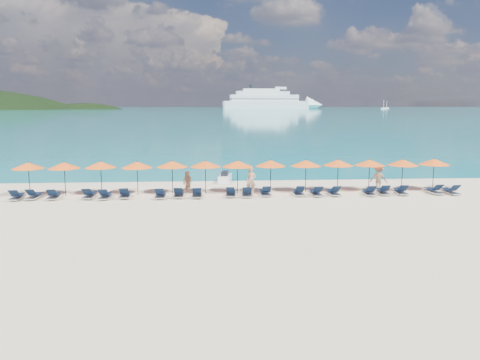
{
  "coord_description": "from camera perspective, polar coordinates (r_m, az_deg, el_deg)",
  "views": [
    {
      "loc": [
        -2.06,
        -26.24,
        5.96
      ],
      "look_at": [
        0.0,
        3.0,
        1.2
      ],
      "focal_mm": 35.0,
      "sensor_mm": 36.0,
      "label": 1
    }
  ],
  "objects": [
    {
      "name": "jetski",
      "position": [
        36.16,
        -1.85,
        0.27
      ],
      "size": [
        1.19,
        2.38,
        0.81
      ],
      "rotation": [
        0.0,
        0.0,
        -0.15
      ],
      "color": "white",
      "rests_on": "ground"
    },
    {
      "name": "umbrella_3",
      "position": [
        31.54,
        -12.45,
        1.82
      ],
      "size": [
        2.1,
        2.1,
        2.28
      ],
      "color": "black",
      "rests_on": "ground"
    },
    {
      "name": "umbrella_7",
      "position": [
        31.68,
        3.77,
        2.05
      ],
      "size": [
        2.1,
        2.1,
        2.28
      ],
      "color": "black",
      "rests_on": "ground"
    },
    {
      "name": "umbrella_2",
      "position": [
        32.22,
        -16.63,
        1.81
      ],
      "size": [
        2.1,
        2.1,
        2.28
      ],
      "color": "black",
      "rests_on": "ground"
    },
    {
      "name": "lounger_16",
      "position": [
        32.58,
        16.99,
        -1.3
      ],
      "size": [
        0.74,
        1.74,
        0.66
      ],
      "rotation": [
        0.0,
        0.0,
        -0.07
      ],
      "color": "silver",
      "rests_on": "ground"
    },
    {
      "name": "lounger_11",
      "position": [
        30.82,
        3.08,
        -1.49
      ],
      "size": [
        0.68,
        1.72,
        0.66
      ],
      "rotation": [
        0.0,
        0.0,
        0.04
      ],
      "color": "silver",
      "rests_on": "ground"
    },
    {
      "name": "umbrella_12",
      "position": [
        35.12,
        22.6,
        2.07
      ],
      "size": [
        2.1,
        2.1,
        2.28
      ],
      "color": "black",
      "rests_on": "ground"
    },
    {
      "name": "lounger_18",
      "position": [
        34.05,
        22.51,
        -1.17
      ],
      "size": [
        0.74,
        1.74,
        0.66
      ],
      "rotation": [
        0.0,
        0.0,
        0.07
      ],
      "color": "silver",
      "rests_on": "ground"
    },
    {
      "name": "umbrella_6",
      "position": [
        31.3,
        -0.3,
        1.99
      ],
      "size": [
        2.1,
        2.1,
        2.28
      ],
      "color": "black",
      "rests_on": "ground"
    },
    {
      "name": "lounger_2",
      "position": [
        31.97,
        -21.75,
        -1.76
      ],
      "size": [
        0.77,
        1.75,
        0.66
      ],
      "rotation": [
        0.0,
        0.0,
        0.09
      ],
      "color": "silver",
      "rests_on": "ground"
    },
    {
      "name": "umbrella_9",
      "position": [
        32.64,
        11.88,
        2.09
      ],
      "size": [
        2.1,
        2.1,
        2.28
      ],
      "color": "black",
      "rests_on": "ground"
    },
    {
      "name": "umbrella_1",
      "position": [
        32.58,
        -20.66,
        1.68
      ],
      "size": [
        2.1,
        2.1,
        2.28
      ],
      "color": "black",
      "rests_on": "ground"
    },
    {
      "name": "lounger_4",
      "position": [
        30.93,
        -16.1,
        -1.81
      ],
      "size": [
        0.63,
        1.7,
        0.66
      ],
      "rotation": [
        0.0,
        0.0,
        -0.01
      ],
      "color": "silver",
      "rests_on": "ground"
    },
    {
      "name": "lounger_19",
      "position": [
        34.32,
        24.26,
        -1.2
      ],
      "size": [
        0.69,
        1.73,
        0.66
      ],
      "rotation": [
        0.0,
        0.0,
        0.04
      ],
      "color": "silver",
      "rests_on": "ground"
    },
    {
      "name": "lounger_5",
      "position": [
        30.97,
        -13.85,
        -1.7
      ],
      "size": [
        0.75,
        1.74,
        0.66
      ],
      "rotation": [
        0.0,
        0.0,
        0.08
      ],
      "color": "silver",
      "rests_on": "ground"
    },
    {
      "name": "umbrella_11",
      "position": [
        33.96,
        19.24,
        2.04
      ],
      "size": [
        2.1,
        2.1,
        2.28
      ],
      "color": "black",
      "rests_on": "ground"
    },
    {
      "name": "lounger_14",
      "position": [
        31.48,
        11.28,
        -1.44
      ],
      "size": [
        0.71,
        1.73,
        0.66
      ],
      "rotation": [
        0.0,
        0.0,
        0.05
      ],
      "color": "silver",
      "rests_on": "ground"
    },
    {
      "name": "sea",
      "position": [
        686.27,
        -3.91,
        8.7
      ],
      "size": [
        1600.0,
        1300.0,
        0.01
      ],
      "primitive_type": "cube",
      "color": "#1FA9B2",
      "rests_on": "ground"
    },
    {
      "name": "lounger_0",
      "position": [
        32.65,
        -25.53,
        -1.79
      ],
      "size": [
        0.74,
        1.74,
        0.66
      ],
      "rotation": [
        0.0,
        0.0,
        0.07
      ],
      "color": "silver",
      "rests_on": "ground"
    },
    {
      "name": "headland_small",
      "position": [
        606.01,
        -18.22,
        4.88
      ],
      "size": [
        162.0,
        126.0,
        85.5
      ],
      "color": "black",
      "rests_on": "ground"
    },
    {
      "name": "lounger_9",
      "position": [
        30.51,
        -1.13,
        -1.59
      ],
      "size": [
        0.78,
        1.75,
        0.66
      ],
      "rotation": [
        0.0,
        0.0,
        -0.09
      ],
      "color": "silver",
      "rests_on": "ground"
    },
    {
      "name": "lounger_13",
      "position": [
        31.12,
        9.22,
        -1.5
      ],
      "size": [
        0.67,
        1.72,
        0.66
      ],
      "rotation": [
        0.0,
        0.0,
        0.03
      ],
      "color": "silver",
      "rests_on": "ground"
    },
    {
      "name": "lounger_15",
      "position": [
        32.04,
        15.44,
        -1.41
      ],
      "size": [
        0.76,
        1.74,
        0.66
      ],
      "rotation": [
        0.0,
        0.0,
        -0.08
      ],
      "color": "silver",
      "rests_on": "ground"
    },
    {
      "name": "sailboat_far",
      "position": [
        665.82,
        17.43,
        8.38
      ],
      "size": [
        5.64,
        1.88,
        10.34
      ],
      "color": "white",
      "rests_on": "ground"
    },
    {
      "name": "beachgoer_a",
      "position": [
        31.14,
        1.35,
        -0.1
      ],
      "size": [
        0.69,
        0.48,
        1.84
      ],
      "primitive_type": "imported",
      "rotation": [
        0.0,
        0.0,
        -0.06
      ],
      "color": "tan",
      "rests_on": "ground"
    },
    {
      "name": "lounger_6",
      "position": [
        30.42,
        -9.68,
        -1.76
      ],
      "size": [
        0.64,
        1.71,
        0.66
      ],
      "rotation": [
        0.0,
        0.0,
        0.01
      ],
      "color": "silver",
      "rests_on": "ground"
    },
    {
      "name": "lounger_3",
      "position": [
        31.46,
        -17.88,
        -1.71
      ],
      "size": [
        0.67,
        1.72,
        0.66
      ],
      "rotation": [
        0.0,
        0.0,
        -0.03
      ],
      "color": "silver",
      "rests_on": "ground"
    },
    {
      "name": "cruise_ship",
      "position": [
        635.25,
        4.23,
        9.54
      ],
      "size": [
        136.85,
        32.22,
        37.74
      ],
      "rotation": [
        0.0,
        0.0,
        0.08
      ],
      "color": "white",
      "rests_on": "ground"
    },
    {
      "name": "umbrella_10",
      "position": [
        33.2,
        15.53,
        2.06
      ],
      "size": [
        2.1,
        2.1,
        2.28
      ],
      "color": "black",
      "rests_on": "ground"
    },
    {
      "name": "umbrella_4",
      "position": [
        31.52,
        -8.28,
        1.94
      ],
      "size": [
        2.1,
        2.1,
        2.28
      ],
      "color": "black",
      "rests_on": "ground"
    },
    {
      "name": "ground",
      "position": [
        26.99,
        0.45,
        -3.53
      ],
      "size": [
        1400.0,
        1400.0,
        0.0
      ],
      "primitive_type": "plane",
      "color": "beige"
    },
    {
      "name": "beachgoer_b",
      "position": [
        31.6,
        -6.41,
        -0.3
      ],
      "size": [
        0.86,
        0.76,
        1.53
      ],
      "primitive_type": "imported",
      "rotation": [
        0.0,
        0.0,
        -0.56
      ],
      "color": "tan",
      "rests_on": "ground"
    },
    {
      "name": "beachgoer_c",
      "position": [
        33.61,
        16.55,
        0.21
      ],
      "size": [
        1.3,
        1.06,
        1.83
      ],
      "primitive_type": "imported",
      "rotation": [
        0.0,
        0.0,
        2.63
      ],
      "color": "tan",
      "rests_on": "ground"
    },
    {
      "name": "umbrella_0",
      "position": [
        33.37,
        -24.42,
        1.61
      ],
      "size": [
        2.1,
        2.1,
        2.28
      ],
      "color": "black",
      "rests_on": "ground"
    },
    {
      "name": "lounger_10",
      "position": [
        30.46,
        0.84,
        -1.61
      ],
      "size": [
        0.74,
        1.74,
        0.66
      ],
      "rotation": [
        0.0,
        0.0,
        -0.07
      ],
      "color": "silver",
      "rests_on": "ground"
    },
    {
      "name": "lounger_17",
      "position": [
        33.02,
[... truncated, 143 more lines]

